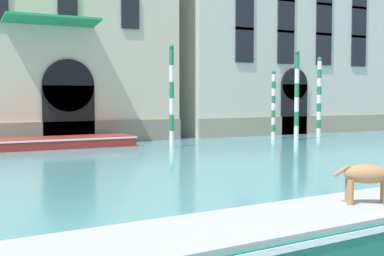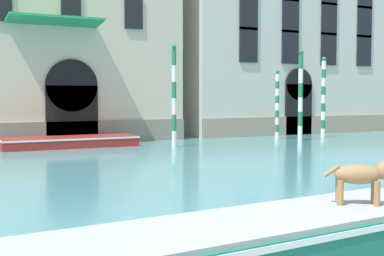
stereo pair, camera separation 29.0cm
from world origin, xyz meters
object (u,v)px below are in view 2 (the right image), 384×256
at_px(dog_on_deck, 363,175).
at_px(mooring_pole_3, 323,97).
at_px(boat_moored_near_palazzo, 69,142).
at_px(mooring_pole_2, 277,104).
at_px(mooring_pole_1, 301,95).
at_px(boat_foreground, 241,244).
at_px(mooring_pole_0, 174,96).

relative_size(dog_on_deck, mooring_pole_3, 0.20).
xyz_separation_m(boat_moored_near_palazzo, mooring_pole_2, (10.46, -0.60, 1.52)).
bearing_deg(mooring_pole_3, mooring_pole_1, -155.38).
relative_size(boat_foreground, dog_on_deck, 8.46).
bearing_deg(mooring_pole_3, mooring_pole_0, -170.93).
bearing_deg(dog_on_deck, mooring_pole_0, 109.14).
xyz_separation_m(boat_moored_near_palazzo, mooring_pole_0, (4.03, -2.01, 1.97)).
relative_size(mooring_pole_1, mooring_pole_2, 1.28).
bearing_deg(dog_on_deck, mooring_pole_2, 91.63).
height_order(boat_foreground, mooring_pole_1, mooring_pole_1).
xyz_separation_m(mooring_pole_1, mooring_pole_2, (-0.68, 1.00, -0.49)).
height_order(boat_moored_near_palazzo, mooring_pole_1, mooring_pole_1).
relative_size(dog_on_deck, boat_moored_near_palazzo, 0.15).
height_order(boat_foreground, boat_moored_near_palazzo, boat_foreground).
xyz_separation_m(boat_foreground, dog_on_deck, (2.11, 0.06, 0.73)).
bearing_deg(mooring_pole_1, dog_on_deck, -125.79).
bearing_deg(mooring_pole_2, mooring_pole_0, -167.61).
distance_m(dog_on_deck, mooring_pole_1, 19.05).
bearing_deg(mooring_pole_0, mooring_pole_3, 9.07).
relative_size(boat_foreground, mooring_pole_1, 1.64).
bearing_deg(dog_on_deck, boat_foreground, -144.36).
xyz_separation_m(boat_moored_near_palazzo, mooring_pole_1, (11.14, -1.60, 2.01)).
bearing_deg(mooring_pole_2, mooring_pole_1, -55.79).
height_order(boat_foreground, mooring_pole_3, mooring_pole_3).
xyz_separation_m(boat_foreground, boat_moored_near_palazzo, (2.09, 17.08, -0.10)).
bearing_deg(boat_moored_near_palazzo, mooring_pole_3, -2.15).
relative_size(dog_on_deck, mooring_pole_0, 0.20).
distance_m(boat_foreground, boat_moored_near_palazzo, 17.21).
distance_m(boat_foreground, mooring_pole_3, 22.88).
bearing_deg(mooring_pole_0, boat_foreground, -112.10).
bearing_deg(mooring_pole_1, boat_moored_near_palazzo, 171.84).
height_order(boat_foreground, mooring_pole_2, mooring_pole_2).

